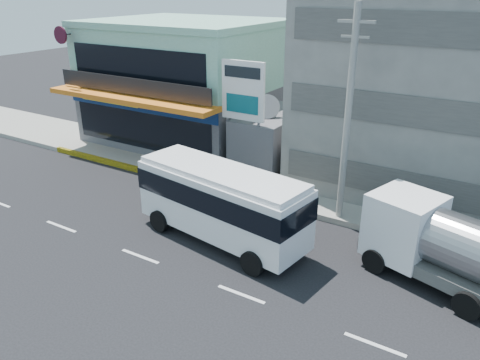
# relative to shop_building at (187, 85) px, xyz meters

# --- Properties ---
(ground) EXTENTS (120.00, 120.00, 0.00)m
(ground) POSITION_rel_shop_building_xyz_m (8.00, -13.95, -4.00)
(ground) COLOR black
(ground) RESTS_ON ground
(sidewalk) EXTENTS (70.00, 5.00, 0.30)m
(sidewalk) POSITION_rel_shop_building_xyz_m (13.00, -4.45, -3.85)
(sidewalk) COLOR gray
(sidewalk) RESTS_ON ground
(shop_building) EXTENTS (12.40, 11.70, 8.00)m
(shop_building) POSITION_rel_shop_building_xyz_m (0.00, 0.00, 0.00)
(shop_building) COLOR #454449
(shop_building) RESTS_ON ground
(concrete_building) EXTENTS (16.00, 12.00, 14.00)m
(concrete_building) POSITION_rel_shop_building_xyz_m (18.00, 1.05, 3.00)
(concrete_building) COLOR gray
(concrete_building) RESTS_ON ground
(gap_structure) EXTENTS (3.00, 6.00, 3.50)m
(gap_structure) POSITION_rel_shop_building_xyz_m (8.00, -1.95, -2.25)
(gap_structure) COLOR #454449
(gap_structure) RESTS_ON ground
(satellite_dish) EXTENTS (1.50, 1.50, 0.15)m
(satellite_dish) POSITION_rel_shop_building_xyz_m (8.00, -2.95, -0.42)
(satellite_dish) COLOR slate
(satellite_dish) RESTS_ON gap_structure
(billboard) EXTENTS (2.60, 0.18, 6.90)m
(billboard) POSITION_rel_shop_building_xyz_m (7.50, -4.75, 0.93)
(billboard) COLOR gray
(billboard) RESTS_ON ground
(utility_pole_near) EXTENTS (1.60, 0.30, 10.00)m
(utility_pole_near) POSITION_rel_shop_building_xyz_m (14.00, -6.55, 1.15)
(utility_pole_near) COLOR #999993
(utility_pole_near) RESTS_ON ground
(minibus) EXTENTS (8.36, 3.78, 3.38)m
(minibus) POSITION_rel_shop_building_xyz_m (10.17, -10.94, -1.98)
(minibus) COLOR white
(minibus) RESTS_ON ground
(sedan) EXTENTS (4.03, 1.77, 1.35)m
(sedan) POSITION_rel_shop_building_xyz_m (11.00, -9.84, -3.32)
(sedan) COLOR beige
(sedan) RESTS_ON ground
(tanker_truck) EXTENTS (8.29, 4.56, 3.14)m
(tanker_truck) POSITION_rel_shop_building_xyz_m (19.79, -9.66, -2.31)
(tanker_truck) COLOR white
(tanker_truck) RESTS_ON ground
(motorcycle_rider) EXTENTS (1.65, 1.05, 2.00)m
(motorcycle_rider) POSITION_rel_shop_building_xyz_m (4.00, -8.13, -3.34)
(motorcycle_rider) COLOR #5F0D16
(motorcycle_rider) RESTS_ON ground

